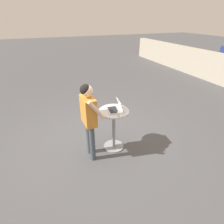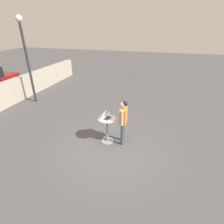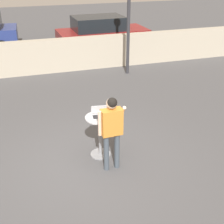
# 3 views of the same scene
# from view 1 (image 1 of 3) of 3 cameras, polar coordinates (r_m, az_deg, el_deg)

# --- Properties ---
(ground_plane) EXTENTS (50.00, 50.00, 0.00)m
(ground_plane) POSITION_cam_1_polar(r_m,az_deg,el_deg) (4.32, -4.88, -9.36)
(ground_plane) COLOR #4C4C4F
(cafe_table) EXTENTS (0.63, 0.63, 0.95)m
(cafe_table) POSITION_cam_1_polar(r_m,az_deg,el_deg) (3.79, 0.58, -4.32)
(cafe_table) COLOR gray
(cafe_table) RESTS_ON ground_plane
(laptop) EXTENTS (0.38, 0.34, 0.22)m
(laptop) POSITION_cam_1_polar(r_m,az_deg,el_deg) (3.59, 1.16, 1.24)
(laptop) COLOR #B7BABF
(laptop) RESTS_ON cafe_table
(coffee_mug) EXTENTS (0.12, 0.09, 0.08)m
(coffee_mug) POSITION_cam_1_polar(r_m,az_deg,el_deg) (3.39, 2.46, -0.65)
(coffee_mug) COLOR white
(coffee_mug) RESTS_ON cafe_table
(standing_person) EXTENTS (0.56, 0.37, 1.63)m
(standing_person) POSITION_cam_1_polar(r_m,az_deg,el_deg) (3.34, -7.65, -0.64)
(standing_person) COLOR #424C56
(standing_person) RESTS_ON ground_plane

